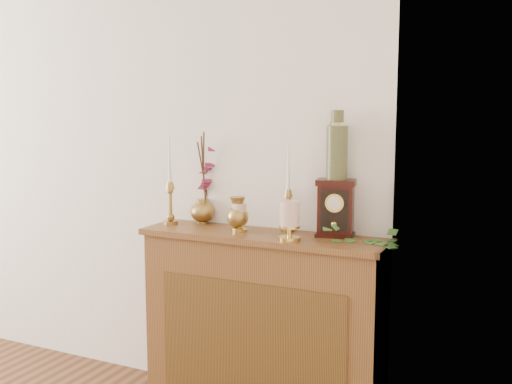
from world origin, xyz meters
The scene contains 10 objects.
console_shelf centered at (1.40, 2.10, 0.44)m, with size 1.24×0.34×0.93m.
candlestick_left centered at (0.86, 2.11, 1.08)m, with size 0.08×0.08×0.46m.
candlestick_center centered at (1.49, 2.19, 1.07)m, with size 0.07×0.07×0.43m.
bud_vase centered at (1.27, 2.09, 1.02)m, with size 0.11×0.11×0.17m.
ginger_jar centered at (1.00, 2.24, 1.15)m, with size 0.20×0.21×0.49m.
pillar_candle_left centered at (1.28, 2.09, 1.01)m, with size 0.08×0.08×0.15m.
pillar_candle_right centered at (1.58, 2.00, 1.03)m, with size 0.10×0.10×0.20m.
ivy_garland centered at (1.87, 2.11, 0.94)m, with size 0.46×0.20×0.08m.
mantel_clock centered at (1.74, 2.19, 1.06)m, with size 0.20×0.16×0.27m.
ceramic_vase centered at (1.74, 2.19, 1.35)m, with size 0.10×0.10×0.32m.
Camera 1 is at (2.60, -0.51, 1.52)m, focal length 42.00 mm.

